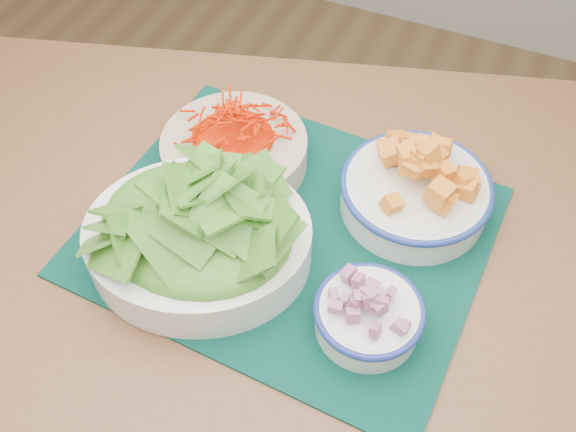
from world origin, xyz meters
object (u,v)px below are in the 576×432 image
(placemat, at_px, (288,230))
(squash_bowl, at_px, (417,186))
(table, at_px, (258,281))
(onion_bowl, at_px, (369,312))
(lettuce_bowl, at_px, (197,228))
(carrot_bowl, at_px, (234,145))

(placemat, relative_size, squash_bowl, 2.40)
(placemat, height_order, squash_bowl, squash_bowl)
(table, distance_m, onion_bowl, 0.24)
(table, bearing_deg, squash_bowl, 22.05)
(table, height_order, onion_bowl, onion_bowl)
(squash_bowl, bearing_deg, placemat, -143.19)
(squash_bowl, distance_m, lettuce_bowl, 0.30)
(placemat, xyz_separation_m, carrot_bowl, (-0.12, 0.08, 0.04))
(squash_bowl, distance_m, onion_bowl, 0.21)
(lettuce_bowl, bearing_deg, placemat, 24.86)
(squash_bowl, height_order, lettuce_bowl, lettuce_bowl)
(placemat, relative_size, onion_bowl, 3.14)
(squash_bowl, xyz_separation_m, lettuce_bowl, (-0.23, -0.20, 0.02))
(squash_bowl, height_order, onion_bowl, squash_bowl)
(table, distance_m, lettuce_bowl, 0.18)
(table, relative_size, lettuce_bowl, 3.87)
(placemat, relative_size, lettuce_bowl, 1.45)
(placemat, distance_m, onion_bowl, 0.18)
(placemat, height_order, carrot_bowl, carrot_bowl)
(onion_bowl, bearing_deg, squash_bowl, 91.24)
(onion_bowl, bearing_deg, carrot_bowl, 146.04)
(onion_bowl, bearing_deg, table, 160.75)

